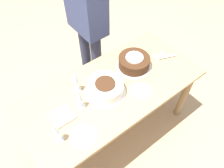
# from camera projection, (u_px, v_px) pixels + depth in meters

# --- Properties ---
(ground_plane) EXTENTS (12.00, 12.00, 0.00)m
(ground_plane) POSITION_uv_depth(u_px,v_px,m) (112.00, 129.00, 2.38)
(ground_plane) COLOR tan
(dining_table) EXTENTS (1.57, 0.73, 0.72)m
(dining_table) POSITION_uv_depth(u_px,v_px,m) (112.00, 96.00, 1.91)
(dining_table) COLOR tan
(dining_table) RESTS_ON ground_plane
(cake_center_white) EXTENTS (0.33, 0.33, 0.11)m
(cake_center_white) POSITION_uv_depth(u_px,v_px,m) (105.00, 88.00, 1.75)
(cake_center_white) COLOR white
(cake_center_white) RESTS_ON dining_table
(cake_front_chocolate) EXTENTS (0.32, 0.32, 0.11)m
(cake_front_chocolate) POSITION_uv_depth(u_px,v_px,m) (134.00, 62.00, 1.94)
(cake_front_chocolate) COLOR white
(cake_front_chocolate) RESTS_ON dining_table
(wine_glass_near) EXTENTS (0.07, 0.07, 0.22)m
(wine_glass_near) POSITION_uv_depth(u_px,v_px,m) (75.00, 78.00, 1.69)
(wine_glass_near) COLOR silver
(wine_glass_near) RESTS_ON dining_table
(wine_glass_far) EXTENTS (0.07, 0.07, 0.22)m
(wine_glass_far) POSITION_uv_depth(u_px,v_px,m) (79.00, 96.00, 1.59)
(wine_glass_far) COLOR silver
(wine_glass_far) RESTS_ON dining_table
(wine_glass_extra) EXTENTS (0.06, 0.06, 0.21)m
(wine_glass_extra) POSITION_uv_depth(u_px,v_px,m) (55.00, 130.00, 1.41)
(wine_glass_extra) COLOR silver
(wine_glass_extra) RESTS_ON dining_table
(dessert_plate_left) EXTENTS (0.18, 0.18, 0.01)m
(dessert_plate_left) POSITION_uv_depth(u_px,v_px,m) (140.00, 91.00, 1.79)
(dessert_plate_left) COLOR white
(dessert_plate_left) RESTS_ON dining_table
(dessert_plate_right) EXTENTS (0.20, 0.20, 0.01)m
(dessert_plate_right) POSITION_uv_depth(u_px,v_px,m) (84.00, 137.00, 1.54)
(dessert_plate_right) COLOR white
(dessert_plate_right) RESTS_ON dining_table
(fork_pile) EXTENTS (0.20, 0.14, 0.01)m
(fork_pile) POSITION_uv_depth(u_px,v_px,m) (162.00, 56.00, 2.05)
(fork_pile) COLOR silver
(fork_pile) RESTS_ON dining_table
(napkin_stack) EXTENTS (0.15, 0.15, 0.02)m
(napkin_stack) POSITION_uv_depth(u_px,v_px,m) (62.00, 116.00, 1.63)
(napkin_stack) COLOR silver
(napkin_stack) RESTS_ON dining_table
(person_cutting) EXTENTS (0.23, 0.40, 1.75)m
(person_cutting) POSITION_uv_depth(u_px,v_px,m) (86.00, 10.00, 1.95)
(person_cutting) COLOR #2D334C
(person_cutting) RESTS_ON ground_plane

